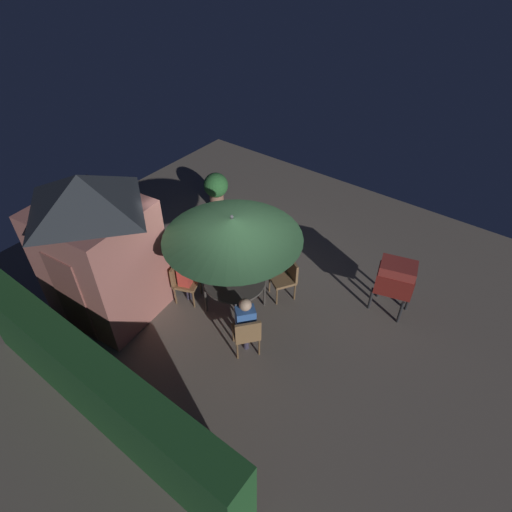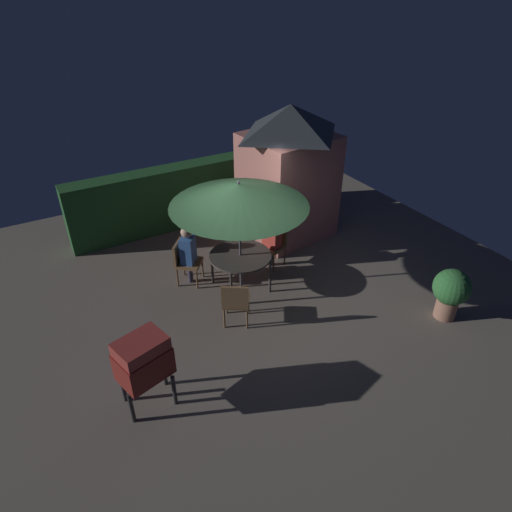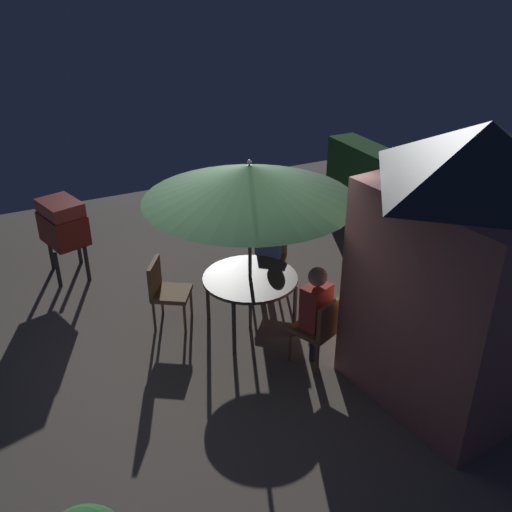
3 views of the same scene
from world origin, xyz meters
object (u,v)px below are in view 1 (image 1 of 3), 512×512
(potted_plant_by_shed, at_px, (216,188))
(person_in_blue, at_px, (246,319))
(patio_umbrella, at_px, (232,228))
(bbq_grill, at_px, (396,278))
(patio_table, at_px, (235,283))
(person_in_red, at_px, (185,270))
(chair_toward_hedge, at_px, (286,276))
(garden_shed, at_px, (98,247))
(chair_near_shed, at_px, (183,279))
(chair_far_side, at_px, (247,333))

(potted_plant_by_shed, height_order, person_in_blue, person_in_blue)
(patio_umbrella, height_order, bbq_grill, patio_umbrella)
(potted_plant_by_shed, bearing_deg, patio_table, 136.75)
(potted_plant_by_shed, xyz_separation_m, person_in_red, (-1.86, 3.02, 0.20))
(patio_umbrella, bearing_deg, chair_toward_hedge, -122.37)
(bbq_grill, bearing_deg, potted_plant_by_shed, -8.56)
(potted_plant_by_shed, height_order, person_in_red, person_in_red)
(garden_shed, bearing_deg, person_in_red, -134.71)
(bbq_grill, bearing_deg, chair_near_shed, 32.71)
(patio_table, distance_m, chair_toward_hedge, 1.12)
(patio_umbrella, bearing_deg, patio_table, -90.00)
(chair_toward_hedge, height_order, potted_plant_by_shed, potted_plant_by_shed)
(chair_near_shed, xyz_separation_m, person_in_red, (-0.08, -0.03, 0.26))
(chair_toward_hedge, bearing_deg, patio_table, 57.63)
(person_in_blue, bearing_deg, patio_table, -40.07)
(patio_umbrella, relative_size, person_in_blue, 2.00)
(garden_shed, xyz_separation_m, patio_umbrella, (-2.00, -1.45, 0.47))
(chair_near_shed, distance_m, person_in_red, 0.28)
(bbq_grill, height_order, chair_far_side, bbq_grill)
(chair_near_shed, bearing_deg, patio_umbrella, -158.02)
(patio_table, height_order, patio_umbrella, patio_umbrella)
(garden_shed, height_order, person_in_blue, garden_shed)
(patio_umbrella, height_order, chair_toward_hedge, patio_umbrella)
(garden_shed, distance_m, bbq_grill, 5.61)
(patio_table, height_order, potted_plant_by_shed, potted_plant_by_shed)
(bbq_grill, bearing_deg, chair_toward_hedge, 25.59)
(patio_umbrella, distance_m, potted_plant_by_shed, 4.11)
(garden_shed, bearing_deg, person_in_blue, -164.50)
(patio_umbrella, bearing_deg, person_in_red, 21.98)
(chair_toward_hedge, bearing_deg, garden_shed, 42.56)
(patio_umbrella, height_order, potted_plant_by_shed, patio_umbrella)
(person_in_red, bearing_deg, person_in_blue, 170.62)
(garden_shed, distance_m, patio_table, 2.61)
(patio_umbrella, bearing_deg, chair_far_side, 139.93)
(patio_umbrella, relative_size, person_in_red, 2.00)
(chair_toward_hedge, bearing_deg, chair_near_shed, 39.79)
(patio_umbrella, bearing_deg, person_in_blue, 139.93)
(chair_near_shed, bearing_deg, patio_table, -158.02)
(bbq_grill, distance_m, chair_far_side, 3.06)
(bbq_grill, distance_m, chair_near_shed, 4.19)
(patio_umbrella, distance_m, person_in_red, 1.60)
(patio_table, distance_m, person_in_red, 1.03)
(potted_plant_by_shed, bearing_deg, chair_far_side, 137.47)
(chair_near_shed, distance_m, person_in_blue, 1.86)
(patio_table, height_order, chair_near_shed, chair_near_shed)
(patio_table, distance_m, chair_far_side, 1.14)
(person_in_red, bearing_deg, potted_plant_by_shed, -58.43)
(garden_shed, xyz_separation_m, chair_near_shed, (-0.97, -1.03, -1.02))
(patio_table, bearing_deg, bbq_grill, -143.47)
(chair_far_side, bearing_deg, person_in_blue, -40.07)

